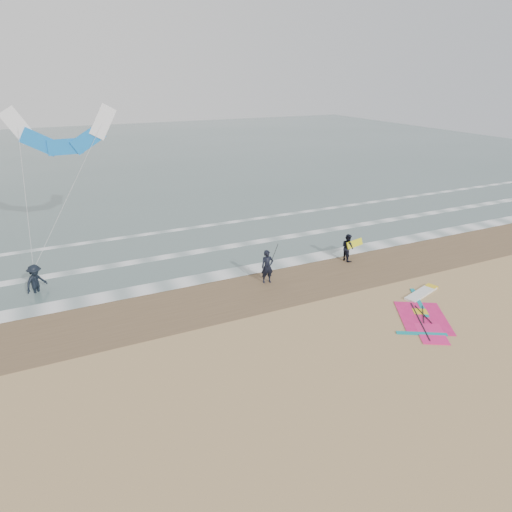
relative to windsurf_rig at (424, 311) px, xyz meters
name	(u,v)px	position (x,y,z in m)	size (l,w,h in m)	color
ground	(345,342)	(-4.74, -0.57, -0.03)	(120.00, 120.00, 0.00)	tan
sea_water	(123,156)	(-4.74, 47.43, -0.02)	(120.00, 80.00, 0.02)	#47605E
wet_sand_band	(276,284)	(-4.74, 5.43, -0.03)	(120.00, 5.00, 0.01)	brown
foam_waterline	(241,254)	(-4.74, 9.88, 0.00)	(120.00, 9.15, 0.02)	white
windsurf_rig	(424,311)	(0.00, 0.00, 0.00)	(4.85, 4.59, 0.12)	white
person_standing	(267,267)	(-5.04, 5.82, 0.85)	(0.64, 0.42, 1.76)	black
person_walking	(348,247)	(0.45, 6.49, 0.76)	(0.77, 0.60, 1.59)	black
person_wading	(35,276)	(-15.79, 9.59, 0.89)	(1.19, 0.68, 1.84)	black
held_pole	(273,258)	(-4.74, 5.82, 1.26)	(0.17, 0.86, 1.82)	black
carried_kiteboard	(355,243)	(0.85, 6.39, 0.98)	(1.30, 0.51, 0.39)	yellow
surf_kite	(63,135)	(-13.28, 14.14, 6.88)	(5.90, 4.69, 7.30)	white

